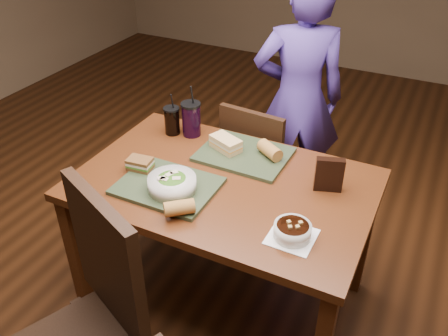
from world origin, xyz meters
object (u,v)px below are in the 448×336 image
at_px(tray_near, 168,186).
at_px(cup_berry, 191,119).
at_px(salad_bowl, 172,183).
at_px(sandwich_far, 226,143).
at_px(soup_bowl, 292,231).
at_px(sandwich_near, 140,164).
at_px(chip_bag, 329,175).
at_px(diner, 298,100).
at_px(cup_cola, 172,120).
at_px(chair_near, 95,319).
at_px(dining_table, 224,197).
at_px(baguette_far, 270,150).
at_px(chair_far, 256,165).
at_px(tray_far, 244,154).
at_px(baguette_near, 179,208).

xyz_separation_m(tray_near, cup_berry, (-0.14, 0.46, 0.08)).
relative_size(salad_bowl, sandwich_far, 1.18).
bearing_deg(soup_bowl, tray_near, 173.79).
bearing_deg(sandwich_near, chip_bag, 16.94).
relative_size(diner, cup_cola, 6.65).
bearing_deg(chair_near, dining_table, 79.31).
height_order(dining_table, salad_bowl, salad_bowl).
relative_size(salad_bowl, baguette_far, 1.62).
bearing_deg(sandwich_far, diner, 80.62).
xyz_separation_m(dining_table, sandwich_far, (-0.10, 0.22, 0.14)).
bearing_deg(sandwich_far, chair_far, 86.12).
xyz_separation_m(chair_far, baguette_far, (0.19, -0.31, 0.32)).
height_order(tray_near, salad_bowl, salad_bowl).
height_order(tray_near, sandwich_near, sandwich_near).
bearing_deg(tray_near, tray_far, 63.71).
relative_size(tray_far, chip_bag, 2.70).
bearing_deg(chip_bag, baguette_far, 141.38).
bearing_deg(chair_near, diner, 84.63).
bearing_deg(sandwich_near, chair_near, -70.34).
relative_size(baguette_near, cup_berry, 0.44).
xyz_separation_m(tray_near, cup_cola, (-0.23, 0.43, 0.06)).
height_order(soup_bowl, baguette_near, baguette_near).
bearing_deg(chip_bag, diner, 98.33).
xyz_separation_m(chair_far, soup_bowl, (0.47, -0.79, 0.31)).
bearing_deg(chip_bag, chair_far, 121.24).
relative_size(tray_near, sandwich_far, 2.41).
bearing_deg(chair_near, chip_bag, 57.49).
bearing_deg(cup_cola, chip_bag, -8.65).
bearing_deg(cup_berry, baguette_near, -64.50).
distance_m(tray_near, cup_berry, 0.48).
bearing_deg(soup_bowl, chip_bag, 84.74).
distance_m(chair_near, salad_bowl, 0.62).
bearing_deg(chair_near, sandwich_far, 87.66).
xyz_separation_m(diner, salad_bowl, (-0.18, -1.13, 0.06)).
height_order(chair_far, soup_bowl, chair_far).
height_order(chair_near, tray_far, chair_near).
distance_m(chair_far, cup_cola, 0.58).
bearing_deg(sandwich_far, chip_bag, -8.90).
relative_size(chair_near, tray_near, 2.48).
bearing_deg(baguette_near, tray_near, 135.27).
bearing_deg(salad_bowl, chair_far, 83.91).
height_order(diner, cup_cola, diner).
relative_size(soup_bowl, baguette_far, 1.37).
distance_m(tray_far, salad_bowl, 0.44).
xyz_separation_m(salad_bowl, cup_berry, (-0.18, 0.48, 0.04)).
distance_m(salad_bowl, sandwich_far, 0.40).
relative_size(chair_near, sandwich_near, 8.86).
distance_m(sandwich_far, cup_cola, 0.33).
height_order(chair_near, chip_bag, chair_near).
height_order(baguette_far, chip_bag, chip_bag).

